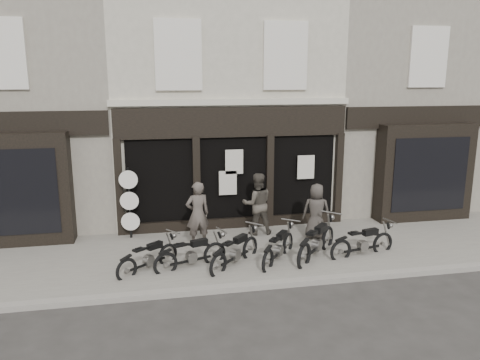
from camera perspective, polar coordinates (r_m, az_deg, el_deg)
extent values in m
plane|color=#2D2B28|center=(12.28, 1.71, -10.51)|extent=(90.00, 90.00, 0.00)
cube|color=slate|center=(13.07, 0.83, -8.75)|extent=(30.00, 4.20, 0.12)
cube|color=gray|center=(11.14, 3.16, -12.66)|extent=(30.00, 0.25, 0.13)
cube|color=beige|center=(17.21, -2.68, 10.19)|extent=(7.20, 6.00, 8.20)
cube|color=black|center=(14.22, -0.82, 7.08)|extent=(7.10, 0.18, 0.90)
cube|color=black|center=(14.59, -0.84, -0.54)|extent=(6.50, 0.10, 2.95)
cube|color=black|center=(14.87, -0.77, -5.41)|extent=(7.10, 0.20, 0.44)
cube|color=#BDB7A4|center=(14.21, -0.85, 9.50)|extent=(7.30, 0.22, 0.18)
cube|color=silver|center=(14.00, -7.55, 14.88)|extent=(1.35, 0.12, 2.00)
cube|color=black|center=(14.03, -7.56, 14.87)|extent=(1.05, 0.06, 1.70)
cube|color=silver|center=(14.57, 5.55, 14.83)|extent=(1.35, 0.12, 2.00)
cube|color=black|center=(14.60, 5.52, 14.83)|extent=(1.05, 0.06, 1.70)
cube|color=black|center=(14.32, -14.50, -1.00)|extent=(0.22, 0.22, 3.00)
cube|color=black|center=(14.35, -5.30, -0.62)|extent=(0.22, 0.22, 3.00)
cube|color=black|center=(14.75, 3.62, -0.23)|extent=(0.22, 0.22, 3.00)
cube|color=black|center=(15.48, 11.88, 0.14)|extent=(0.22, 0.22, 3.00)
cube|color=beige|center=(14.27, -0.72, 2.23)|extent=(0.55, 0.04, 0.75)
cube|color=beige|center=(14.89, 8.03, 1.57)|extent=(0.55, 0.04, 0.75)
cube|color=beige|center=(14.37, -1.49, -0.35)|extent=(0.55, 0.04, 0.75)
cube|color=gray|center=(17.45, -24.07, 9.16)|extent=(5.50, 6.00, 8.20)
cube|color=black|center=(14.52, -26.07, -1.10)|extent=(3.20, 0.70, 3.20)
cube|color=black|center=(14.19, -26.42, -1.43)|extent=(2.60, 0.06, 2.40)
cube|color=black|center=(14.53, -26.46, 6.09)|extent=(5.40, 0.16, 0.70)
cube|color=silver|center=(14.50, -27.20, 13.56)|extent=(1.30, 0.10, 1.90)
cube|color=black|center=(14.52, -27.17, 13.56)|extent=(1.00, 0.06, 1.60)
cube|color=gray|center=(19.20, 16.71, 9.93)|extent=(5.50, 6.00, 8.20)
cube|color=black|center=(16.58, 21.52, 0.87)|extent=(3.20, 0.70, 3.20)
cube|color=black|center=(16.29, 22.17, 0.62)|extent=(2.60, 0.06, 2.40)
cube|color=black|center=(16.59, 21.47, 7.18)|extent=(5.40, 0.16, 0.70)
cube|color=silver|center=(16.56, 21.99, 13.73)|extent=(1.30, 0.10, 1.90)
cube|color=black|center=(16.58, 21.93, 13.73)|extent=(1.00, 0.06, 1.60)
torus|color=black|center=(12.36, -8.79, -9.01)|extent=(0.52, 0.44, 0.60)
torus|color=black|center=(11.63, -13.66, -10.64)|extent=(0.52, 0.44, 0.60)
cube|color=black|center=(11.99, -11.14, -9.97)|extent=(0.85, 0.69, 0.05)
cube|color=gray|center=(11.98, -11.08, -9.63)|extent=(0.27, 0.26, 0.23)
cube|color=black|center=(11.98, -10.35, -7.87)|extent=(0.41, 0.37, 0.15)
cube|color=black|center=(11.68, -12.26, -8.30)|extent=(0.32, 0.30, 0.05)
cylinder|color=gray|center=(12.27, -8.18, -6.23)|extent=(0.34, 0.42, 0.03)
torus|color=black|center=(12.25, -3.12, -8.99)|extent=(0.63, 0.29, 0.64)
torus|color=black|center=(11.73, -9.07, -10.14)|extent=(0.63, 0.29, 0.64)
cube|color=black|center=(11.99, -6.02, -9.73)|extent=(1.06, 0.42, 0.06)
cube|color=gray|center=(11.97, -5.95, -9.38)|extent=(0.27, 0.23, 0.24)
cube|color=black|center=(11.93, -5.00, -7.61)|extent=(0.46, 0.29, 0.16)
cube|color=black|center=(11.71, -7.32, -7.86)|extent=(0.33, 0.27, 0.06)
cylinder|color=gray|center=(12.13, -2.29, -6.10)|extent=(0.22, 0.52, 0.03)
torus|color=black|center=(12.58, 1.21, -8.34)|extent=(0.53, 0.52, 0.66)
torus|color=black|center=(11.52, -2.67, -10.38)|extent=(0.53, 0.52, 0.66)
cube|color=black|center=(12.05, -0.64, -9.49)|extent=(0.85, 0.84, 0.06)
cube|color=gray|center=(12.04, -0.58, -9.12)|extent=(0.29, 0.29, 0.25)
cube|color=black|center=(12.09, 0.05, -7.17)|extent=(0.43, 0.43, 0.16)
cube|color=black|center=(11.66, -1.47, -7.73)|extent=(0.34, 0.34, 0.06)
cylinder|color=gray|center=(12.53, 1.76, -5.33)|extent=(0.42, 0.42, 0.03)
torus|color=black|center=(12.96, 5.83, -7.78)|extent=(0.46, 0.56, 0.65)
torus|color=black|center=(11.77, 3.41, -9.90)|extent=(0.46, 0.56, 0.65)
cube|color=black|center=(12.37, 4.68, -8.95)|extent=(0.73, 0.92, 0.06)
cube|color=gray|center=(12.36, 4.72, -8.60)|extent=(0.27, 0.29, 0.25)
cube|color=black|center=(12.44, 5.14, -6.70)|extent=(0.39, 0.44, 0.16)
cube|color=black|center=(11.96, 4.20, -7.29)|extent=(0.32, 0.34, 0.06)
cylinder|color=gray|center=(12.94, 6.22, -4.88)|extent=(0.46, 0.36, 0.03)
torus|color=black|center=(13.40, 10.60, -7.07)|extent=(0.57, 0.59, 0.73)
torus|color=black|center=(12.05, 7.81, -9.23)|extent=(0.57, 0.59, 0.73)
cube|color=black|center=(12.73, 9.27, -8.27)|extent=(0.91, 0.96, 0.06)
cube|color=gray|center=(12.72, 9.33, -7.88)|extent=(0.32, 0.32, 0.28)
cube|color=black|center=(12.81, 9.85, -5.83)|extent=(0.47, 0.48, 0.18)
cube|color=black|center=(12.27, 8.77, -6.40)|extent=(0.38, 0.38, 0.06)
cylinder|color=gray|center=(13.39, 11.10, -3.92)|extent=(0.48, 0.45, 0.04)
torus|color=black|center=(13.50, 16.98, -7.44)|extent=(0.65, 0.23, 0.65)
torus|color=black|center=(12.67, 12.17, -8.48)|extent=(0.65, 0.23, 0.65)
cube|color=black|center=(13.09, 14.64, -8.11)|extent=(1.12, 0.30, 0.06)
cube|color=gray|center=(13.07, 14.73, -7.78)|extent=(0.26, 0.22, 0.25)
cube|color=black|center=(13.09, 15.61, -6.12)|extent=(0.46, 0.25, 0.16)
cube|color=black|center=(12.76, 13.75, -6.32)|extent=(0.32, 0.25, 0.06)
cylinder|color=gray|center=(13.43, 17.83, -4.76)|extent=(0.16, 0.55, 0.03)
imported|color=#4D453F|center=(13.12, -5.19, -4.15)|extent=(0.74, 0.55, 1.85)
imported|color=#443E37|center=(14.06, 2.09, -2.91)|extent=(0.93, 0.73, 1.88)
imported|color=#3B3631|center=(13.89, 9.28, -3.78)|extent=(0.92, 0.74, 1.64)
cylinder|color=black|center=(14.39, -13.08, -7.18)|extent=(0.35, 0.35, 0.06)
cylinder|color=black|center=(14.06, -13.30, -3.01)|extent=(0.07, 0.07, 2.23)
cylinder|color=black|center=(13.85, -13.47, 0.06)|extent=(0.54, 0.09, 0.54)
cylinder|color=silver|center=(13.83, -13.47, 0.03)|extent=(0.54, 0.06, 0.54)
cylinder|color=black|center=(14.00, -13.34, -2.47)|extent=(0.54, 0.09, 0.54)
cylinder|color=silver|center=(13.97, -13.34, -2.49)|extent=(0.54, 0.06, 0.54)
cylinder|color=black|center=(14.17, -13.21, -4.93)|extent=(0.54, 0.09, 0.54)
cylinder|color=silver|center=(14.15, -13.21, -4.96)|extent=(0.54, 0.06, 0.54)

